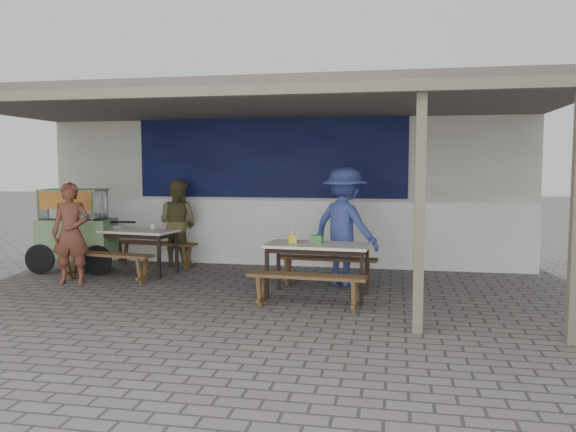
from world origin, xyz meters
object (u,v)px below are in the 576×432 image
(table_right, at_px, (318,249))
(condiment_bowl, at_px, (118,227))
(condiment_jar, at_px, (153,226))
(patron_wall_side, at_px, (178,223))
(table_left, at_px, (131,234))
(tissue_box, at_px, (292,238))
(bench_left_wall, at_px, (154,248))
(bench_right_wall, at_px, (327,264))
(vendor_cart, at_px, (76,227))
(bench_left_street, at_px, (106,260))
(donation_box, at_px, (317,239))
(patron_street_side, at_px, (71,233))
(patron_right_table, at_px, (345,226))
(bench_right_street, at_px, (307,283))

(table_right, distance_m, condiment_bowl, 3.90)
(table_right, bearing_deg, condiment_jar, 159.75)
(patron_wall_side, height_order, condiment_jar, patron_wall_side)
(table_left, distance_m, tissue_box, 3.17)
(bench_left_wall, height_order, table_right, table_right)
(table_right, height_order, bench_right_wall, table_right)
(vendor_cart, xyz_separation_m, condiment_bowl, (0.71, 0.16, -0.00))
(bench_left_street, xyz_separation_m, tissue_box, (3.08, -0.36, 0.46))
(bench_left_wall, distance_m, donation_box, 3.71)
(bench_right_wall, height_order, patron_street_side, patron_street_side)
(table_left, bearing_deg, table_right, -10.79)
(table_right, bearing_deg, patron_right_table, 76.22)
(patron_right_table, relative_size, donation_box, 11.19)
(patron_street_side, xyz_separation_m, condiment_bowl, (0.21, 1.10, -0.01))
(bench_left_wall, bearing_deg, condiment_jar, -59.15)
(bench_right_wall, distance_m, patron_street_side, 3.99)
(bench_left_street, height_order, condiment_bowl, condiment_bowl)
(table_left, height_order, bench_left_street, table_left)
(tissue_box, height_order, condiment_bowl, tissue_box)
(bench_right_street, distance_m, condiment_bowl, 4.18)
(bench_left_street, xyz_separation_m, table_right, (3.46, -0.45, 0.33))
(donation_box, bearing_deg, table_right, -74.41)
(donation_box, relative_size, condiment_bowl, 0.78)
(table_right, bearing_deg, bench_left_wall, 154.02)
(patron_wall_side, relative_size, donation_box, 9.79)
(table_right, relative_size, patron_street_side, 0.92)
(bench_left_street, relative_size, tissue_box, 14.87)
(bench_right_wall, xyz_separation_m, donation_box, (-0.07, -0.62, 0.46))
(vendor_cart, xyz_separation_m, patron_wall_side, (1.52, 0.88, 0.01))
(patron_street_side, bearing_deg, bench_left_street, 15.96)
(table_right, xyz_separation_m, patron_street_side, (-3.89, 0.19, 0.12))
(bench_left_wall, bearing_deg, patron_right_table, -6.40)
(bench_right_street, relative_size, condiment_jar, 16.35)
(bench_left_street, xyz_separation_m, donation_box, (3.43, -0.36, 0.46))
(bench_right_street, relative_size, vendor_cart, 0.87)
(condiment_jar, bearing_deg, tissue_box, -25.10)
(patron_street_side, xyz_separation_m, donation_box, (3.86, -0.10, 0.02))
(bench_left_wall, bearing_deg, table_right, -21.39)
(patron_wall_side, xyz_separation_m, tissue_box, (2.49, -1.93, 0.02))
(table_right, xyz_separation_m, bench_right_street, (-0.04, -0.71, -0.33))
(bench_right_wall, bearing_deg, bench_left_wall, 164.55)
(table_left, xyz_separation_m, vendor_cart, (-1.03, -0.01, 0.11))
(bench_left_wall, xyz_separation_m, condiment_bowl, (-0.42, -0.55, 0.43))
(bench_right_street, height_order, bench_right_wall, same)
(patron_right_table, height_order, condiment_jar, patron_right_table)
(condiment_bowl, bearing_deg, bench_right_wall, -8.89)
(table_left, height_order, condiment_bowl, condiment_bowl)
(bench_right_street, relative_size, patron_wall_side, 0.97)
(patron_street_side, xyz_separation_m, patron_wall_side, (1.02, 1.82, 0.00))
(table_right, xyz_separation_m, patron_wall_side, (-2.87, 2.01, 0.12))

